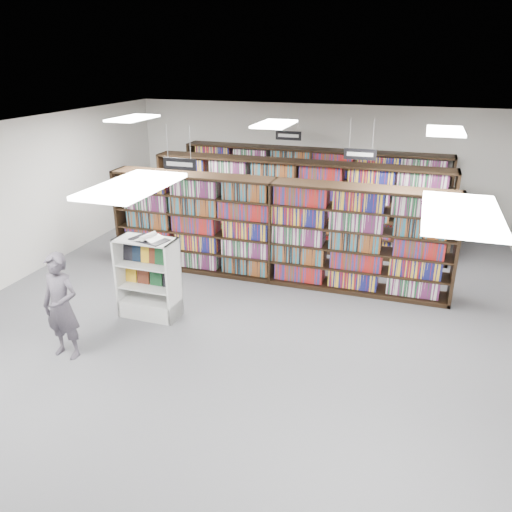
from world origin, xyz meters
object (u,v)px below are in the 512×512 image
(endcap_display, at_px, (150,289))
(open_book, at_px, (149,238))
(shopper, at_px, (61,306))
(bookshelf_row_near, at_px, (273,231))

(endcap_display, distance_m, open_book, 1.00)
(open_book, height_order, shopper, shopper)
(endcap_display, distance_m, shopper, 1.72)
(bookshelf_row_near, distance_m, shopper, 4.35)
(bookshelf_row_near, xyz_separation_m, endcap_display, (-1.63, -2.15, -0.56))
(endcap_display, relative_size, shopper, 0.86)
(bookshelf_row_near, xyz_separation_m, shopper, (-2.23, -3.73, -0.21))
(open_book, bearing_deg, shopper, -99.69)
(shopper, bearing_deg, bookshelf_row_near, 61.91)
(bookshelf_row_near, bearing_deg, open_book, -124.97)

